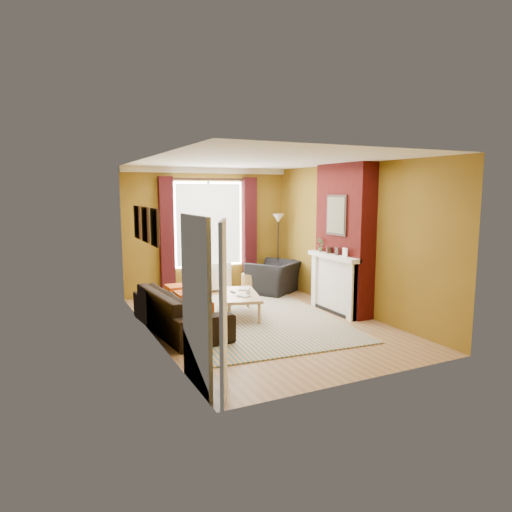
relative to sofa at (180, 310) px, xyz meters
name	(u,v)px	position (x,y,z in m)	size (l,w,h in m)	color
ground	(262,322)	(1.42, -0.24, -0.34)	(5.50, 5.50, 0.00)	olive
room_walls	(286,241)	(2.05, 0.04, 1.04)	(3.82, 5.54, 2.83)	brown
striped_rug	(252,319)	(1.33, 0.01, -0.33)	(3.13, 4.13, 0.02)	teal
sofa	(180,310)	(0.00, 0.00, 0.00)	(2.31, 0.90, 0.68)	black
armchair	(274,277)	(2.71, 1.74, 0.02)	(1.11, 0.97, 0.72)	black
coffee_table	(239,296)	(1.21, 0.28, 0.05)	(0.97, 1.42, 0.43)	tan
wicker_stool	(250,284)	(2.15, 1.85, -0.10)	(0.40, 0.40, 0.47)	#9D7944
floor_lamp	(278,230)	(2.97, 2.05, 1.06)	(0.30, 0.30, 1.77)	black
book_a	(240,296)	(1.11, 0.02, 0.11)	(0.17, 0.23, 0.02)	#999999
book_b	(239,289)	(1.36, 0.63, 0.11)	(0.19, 0.26, 0.02)	#999999
mug	(248,293)	(1.30, 0.08, 0.14)	(0.09, 0.09, 0.09)	#999999
tv_remote	(233,292)	(1.14, 0.41, 0.11)	(0.05, 0.15, 0.02)	#272629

